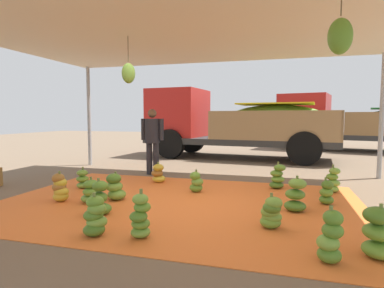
{
  "coord_description": "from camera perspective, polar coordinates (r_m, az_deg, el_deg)",
  "views": [
    {
      "loc": [
        1.64,
        -4.9,
        1.42
      ],
      "look_at": [
        -0.36,
        2.17,
        0.79
      ],
      "focal_mm": 30.03,
      "sensor_mm": 36.0,
      "label": 1
    }
  ],
  "objects": [
    {
      "name": "banana_bunch_4",
      "position": [
        5.11,
        17.94,
        -8.78
      ],
      "size": [
        0.37,
        0.4,
        0.53
      ],
      "color": "#477523",
      "rests_on": "tarp_orange"
    },
    {
      "name": "banana_bunch_13",
      "position": [
        4.26,
        13.93,
        -11.84
      ],
      "size": [
        0.37,
        0.37,
        0.46
      ],
      "color": "#60932D",
      "rests_on": "tarp_orange"
    },
    {
      "name": "banana_bunch_14",
      "position": [
        6.56,
        14.94,
        -5.73
      ],
      "size": [
        0.39,
        0.39,
        0.53
      ],
      "color": "#477523",
      "rests_on": "tarp_orange"
    },
    {
      "name": "banana_bunch_3",
      "position": [
        6.95,
        -6.02,
        -5.29
      ],
      "size": [
        0.38,
        0.37,
        0.45
      ],
      "color": "gold",
      "rests_on": "tarp_orange"
    },
    {
      "name": "worker_0",
      "position": [
        7.91,
        -7.04,
        1.34
      ],
      "size": [
        0.59,
        0.36,
        1.61
      ],
      "color": "#26262D",
      "rests_on": "ground"
    },
    {
      "name": "banana_bunch_6",
      "position": [
        5.64,
        22.79,
        -8.07
      ],
      "size": [
        0.3,
        0.31,
        0.44
      ],
      "color": "#518428",
      "rests_on": "tarp_orange"
    },
    {
      "name": "cargo_truck_far",
      "position": [
        15.02,
        27.75,
        3.47
      ],
      "size": [
        7.43,
        3.91,
        2.4
      ],
      "color": "#2D2D2D",
      "rests_on": "ground"
    },
    {
      "name": "banana_bunch_9",
      "position": [
        5.83,
        -22.39,
        -7.26
      ],
      "size": [
        0.36,
        0.33,
        0.51
      ],
      "color": "gold",
      "rests_on": "tarp_orange"
    },
    {
      "name": "tarp_orange",
      "position": [
        5.36,
        -2.63,
        -10.43
      ],
      "size": [
        5.88,
        4.07,
        0.01
      ],
      "primitive_type": "cube",
      "color": "orange",
      "rests_on": "ground"
    },
    {
      "name": "cargo_truck_main",
      "position": [
        11.18,
        7.31,
        3.75
      ],
      "size": [
        6.54,
        2.84,
        2.4
      ],
      "color": "#2D2D2D",
      "rests_on": "ground"
    },
    {
      "name": "banana_bunch_10",
      "position": [
        6.74,
        -18.81,
        -6.01
      ],
      "size": [
        0.37,
        0.37,
        0.42
      ],
      "color": "#6B9E38",
      "rests_on": "tarp_orange"
    },
    {
      "name": "banana_bunch_5",
      "position": [
        4.09,
        -16.81,
        -12.26
      ],
      "size": [
        0.36,
        0.38,
        0.51
      ],
      "color": "#477523",
      "rests_on": "tarp_orange"
    },
    {
      "name": "banana_bunch_15",
      "position": [
        6.05,
        0.76,
        -6.85
      ],
      "size": [
        0.34,
        0.33,
        0.43
      ],
      "color": "#60932D",
      "rests_on": "tarp_orange"
    },
    {
      "name": "banana_bunch_1",
      "position": [
        3.86,
        -9.15,
        -12.72
      ],
      "size": [
        0.32,
        0.32,
        0.58
      ],
      "color": "#6B9E38",
      "rests_on": "tarp_orange"
    },
    {
      "name": "banana_bunch_2",
      "position": [
        6.57,
        23.77,
        -6.01
      ],
      "size": [
        0.35,
        0.34,
        0.52
      ],
      "color": "#75A83D",
      "rests_on": "tarp_orange"
    },
    {
      "name": "banana_bunch_7",
      "position": [
        4.89,
        -15.97,
        -9.35
      ],
      "size": [
        0.38,
        0.36,
        0.53
      ],
      "color": "#518428",
      "rests_on": "tarp_orange"
    },
    {
      "name": "banana_bunch_12",
      "position": [
        3.81,
        30.27,
        -13.72
      ],
      "size": [
        0.44,
        0.44,
        0.55
      ],
      "color": "#60932D",
      "rests_on": "tarp_orange"
    },
    {
      "name": "ground_plane",
      "position": [
        8.2,
        4.03,
        -5.11
      ],
      "size": [
        40.0,
        40.0,
        0.0
      ],
      "primitive_type": "plane",
      "color": "brown"
    },
    {
      "name": "banana_bunch_8",
      "position": [
        5.57,
        -17.47,
        -8.16
      ],
      "size": [
        0.46,
        0.44,
        0.42
      ],
      "color": "#6B9E38",
      "rests_on": "tarp_orange"
    },
    {
      "name": "banana_bunch_11",
      "position": [
        5.65,
        -13.49,
        -7.53
      ],
      "size": [
        0.43,
        0.43,
        0.48
      ],
      "color": "#6B9E38",
      "rests_on": "tarp_orange"
    },
    {
      "name": "tent_canopy",
      "position": [
        5.27,
        -3.02,
        20.28
      ],
      "size": [
        8.0,
        7.0,
        2.91
      ],
      "color": "#9EA0A5",
      "rests_on": "ground"
    },
    {
      "name": "banana_bunch_0",
      "position": [
        3.48,
        23.37,
        -15.13
      ],
      "size": [
        0.32,
        0.31,
        0.56
      ],
      "color": "#518428",
      "rests_on": "tarp_orange"
    }
  ]
}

